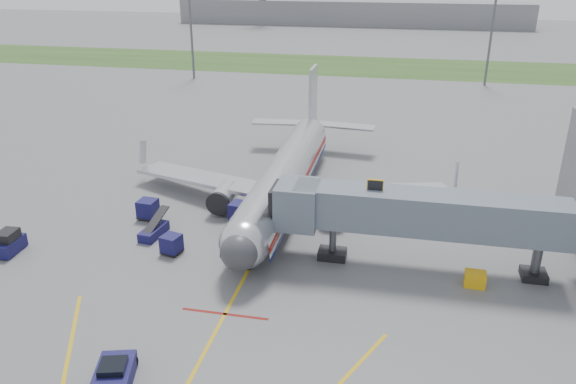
% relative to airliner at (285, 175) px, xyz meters
% --- Properties ---
extents(ground, '(400.00, 400.00, 0.00)m').
position_rel_airliner_xyz_m(ground, '(-0.00, -15.25, -2.65)').
color(ground, '#565659').
rests_on(ground, ground).
extents(grass_strip, '(300.00, 25.00, 0.01)m').
position_rel_airliner_xyz_m(grass_strip, '(-0.00, 74.75, -2.64)').
color(grass_strip, '#2D4C1E').
rests_on(grass_strip, ground).
extents(apron_markings, '(21.52, 50.00, 0.01)m').
position_rel_airliner_xyz_m(apron_markings, '(-0.00, -22.65, -2.64)').
color(apron_markings, gold).
rests_on(apron_markings, ground).
extents(airliner, '(32.10, 35.67, 10.25)m').
position_rel_airliner_xyz_m(airliner, '(0.00, 0.00, 0.00)').
color(airliner, silver).
rests_on(airliner, ground).
extents(jet_bridge, '(25.30, 4.00, 6.90)m').
position_rel_airliner_xyz_m(jet_bridge, '(12.86, -10.25, 1.82)').
color(jet_bridge, slate).
rests_on(jet_bridge, ground).
extents(light_mast_left, '(2.00, 0.44, 20.40)m').
position_rel_airliner_xyz_m(light_mast_left, '(-30.00, 54.75, 8.13)').
color(light_mast_left, '#595B60').
rests_on(light_mast_left, ground).
extents(light_mast_right, '(2.00, 0.44, 20.40)m').
position_rel_airliner_xyz_m(light_mast_right, '(25.00, 59.75, 8.13)').
color(light_mast_right, '#595B60').
rests_on(light_mast_right, ground).
extents(distant_terminal, '(120.00, 14.00, 8.00)m').
position_rel_airliner_xyz_m(distant_terminal, '(-10.00, 154.75, 1.35)').
color(distant_terminal, slate).
rests_on(distant_terminal, ground).
extents(pushback_tug, '(2.78, 3.66, 1.35)m').
position_rel_airliner_xyz_m(pushback_tug, '(-4.00, -26.80, -2.08)').
color(pushback_tug, '#0D0D3B').
rests_on(pushback_tug, ground).
extents(baggage_tug, '(1.55, 2.79, 1.90)m').
position_rel_airliner_xyz_m(baggage_tug, '(-19.51, -14.68, -1.80)').
color(baggage_tug, '#0D0D3B').
rests_on(baggage_tug, ground).
extents(baggage_cart_a, '(1.74, 1.74, 1.56)m').
position_rel_airliner_xyz_m(baggage_cart_a, '(-6.73, -12.11, -1.85)').
color(baggage_cart_a, '#0D0D3B').
rests_on(baggage_cart_a, ground).
extents(baggage_cart_b, '(1.96, 1.96, 1.81)m').
position_rel_airliner_xyz_m(baggage_cart_b, '(-3.00, -5.39, -1.72)').
color(baggage_cart_b, '#0D0D3B').
rests_on(baggage_cart_b, ground).
extents(baggage_cart_c, '(1.75, 1.75, 1.76)m').
position_rel_airliner_xyz_m(baggage_cart_c, '(-11.37, -6.41, -1.75)').
color(baggage_cart_c, '#0D0D3B').
rests_on(baggage_cart_c, ground).
extents(belt_loader, '(1.59, 3.96, 1.89)m').
position_rel_airliner_xyz_m(belt_loader, '(-9.41, -9.57, -2.18)').
color(belt_loader, '#0D0D3B').
rests_on(belt_loader, ground).
extents(ground_power_cart, '(1.51, 1.04, 1.18)m').
position_rel_airliner_xyz_m(ground_power_cart, '(16.61, -12.25, -2.07)').
color(ground_power_cart, '#DC9F0C').
rests_on(ground_power_cart, ground).
extents(ramp_worker, '(0.66, 0.72, 1.65)m').
position_rel_airliner_xyz_m(ramp_worker, '(-3.14, -1.08, -1.82)').
color(ramp_worker, '#99C917').
rests_on(ramp_worker, ground).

